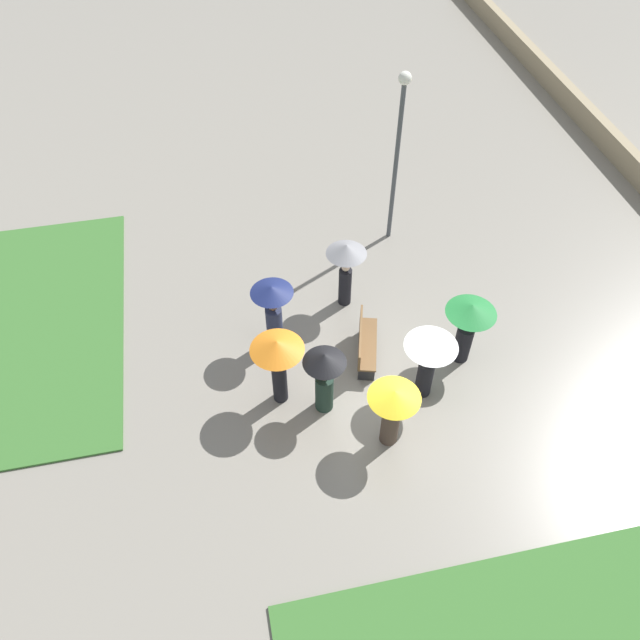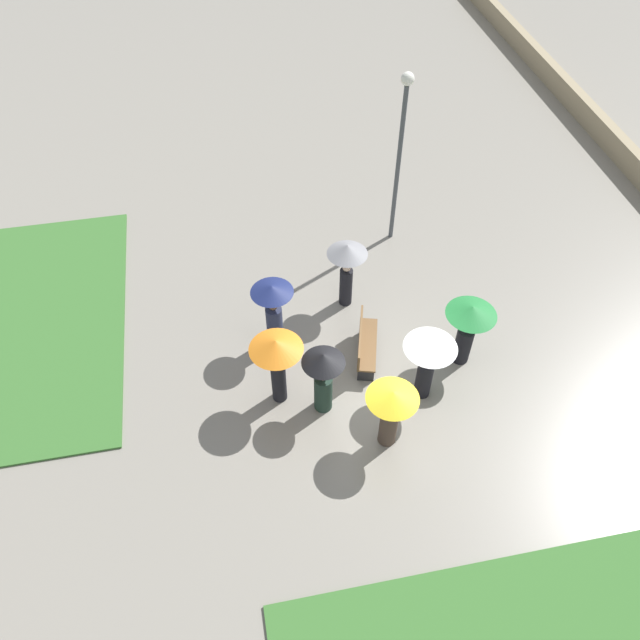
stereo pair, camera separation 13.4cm
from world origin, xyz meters
TOP-DOWN VIEW (x-y plane):
  - ground_plane at (0.00, 0.00)m, footprint 90.00×90.00m
  - lawn_patch_far at (3.61, 8.55)m, footprint 7.94×5.43m
  - park_bench at (1.11, 0.23)m, footprint 1.66×0.85m
  - lamp_post at (5.21, -1.56)m, footprint 0.32×0.32m
  - crowd_person_green at (0.59, -1.99)m, footprint 1.14×1.14m
  - crowd_person_white at (-0.18, -0.80)m, footprint 1.14×1.14m
  - crowd_person_black at (-0.11, 1.45)m, footprint 0.92×0.92m
  - crowd_person_orange at (0.31, 2.36)m, footprint 1.14×1.14m
  - crowd_person_grey at (2.92, 0.27)m, footprint 0.99×0.99m
  - crowd_person_yellow at (-1.21, 0.29)m, footprint 1.07×1.07m
  - crowd_person_navy at (1.93, 2.21)m, footprint 0.98×0.98m

SIDE VIEW (x-z plane):
  - ground_plane at x=0.00m, z-range 0.00..0.00m
  - lawn_patch_far at x=3.61m, z-range 0.00..0.06m
  - park_bench at x=1.11m, z-range 0.01..0.91m
  - crowd_person_black at x=-0.11m, z-range 0.27..2.09m
  - crowd_person_navy at x=1.93m, z-range 0.24..2.15m
  - crowd_person_yellow at x=-1.21m, z-range 0.34..2.06m
  - crowd_person_green at x=0.59m, z-range 0.37..2.17m
  - crowd_person_grey at x=2.92m, z-range 0.44..2.36m
  - crowd_person_white at x=-0.18m, z-range 0.46..2.35m
  - crowd_person_orange at x=0.31m, z-range 0.51..2.47m
  - lamp_post at x=5.21m, z-range 0.65..5.50m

